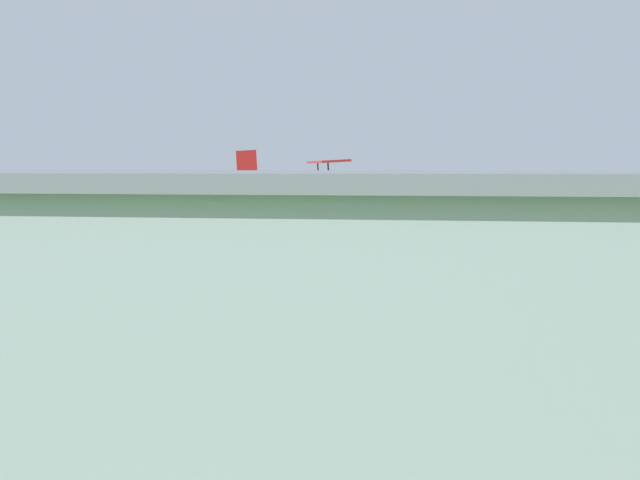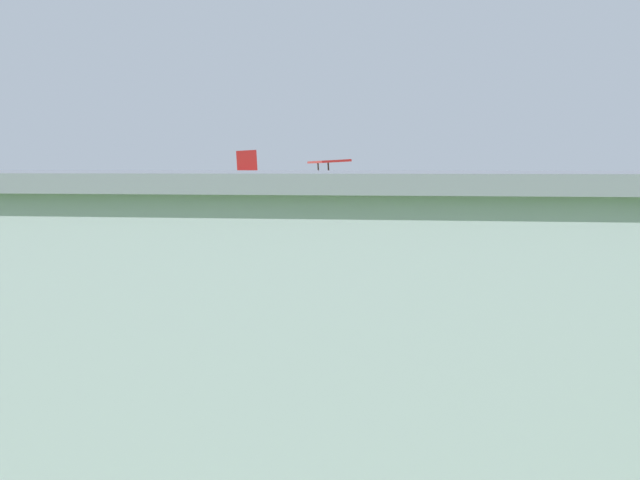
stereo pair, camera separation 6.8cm
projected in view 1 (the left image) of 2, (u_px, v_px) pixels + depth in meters
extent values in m
plane|color=#608C42|center=(404.00, 306.00, 57.14)|extent=(400.00, 400.00, 0.00)
cube|color=#99A3AD|center=(301.00, 339.00, 24.44)|extent=(29.34, 14.53, 7.34)
cube|color=slate|center=(301.00, 179.00, 24.17)|extent=(29.94, 15.13, 0.35)
cube|color=#384251|center=(351.00, 322.00, 31.54)|extent=(10.00, 0.23, 6.02)
cylinder|color=#B21E1E|center=(304.00, 184.00, 55.56)|extent=(6.96, 2.96, 1.37)
cone|color=black|center=(373.00, 187.00, 55.96)|extent=(0.91, 0.88, 0.74)
cube|color=#B21E1E|center=(319.00, 187.00, 55.66)|extent=(3.92, 8.66, 0.20)
cube|color=#B21E1E|center=(328.00, 161.00, 55.61)|extent=(3.92, 8.66, 0.20)
cube|color=#B21E1E|center=(247.00, 162.00, 55.17)|extent=(1.15, 0.43, 1.36)
cube|color=#B21E1E|center=(246.00, 181.00, 55.24)|extent=(1.61, 2.75, 0.13)
cylinder|color=black|center=(317.00, 208.00, 54.78)|extent=(0.65, 0.32, 0.64)
cylinder|color=black|center=(313.00, 207.00, 56.66)|extent=(0.65, 0.32, 0.64)
cylinder|color=#332D28|center=(329.00, 175.00, 52.91)|extent=(0.17, 0.12, 1.44)
cylinder|color=#332D28|center=(318.00, 174.00, 58.36)|extent=(0.17, 0.12, 1.44)
cube|color=slate|center=(75.00, 342.00, 41.44)|extent=(1.84, 4.42, 0.72)
cube|color=#2D3842|center=(75.00, 327.00, 41.39)|extent=(1.56, 2.50, 0.55)
cylinder|color=black|center=(77.00, 358.00, 39.84)|extent=(0.25, 0.65, 0.64)
cylinder|color=black|center=(38.00, 356.00, 40.22)|extent=(0.25, 0.65, 0.64)
cylinder|color=black|center=(109.00, 345.00, 42.70)|extent=(0.25, 0.65, 0.64)
cylinder|color=black|center=(73.00, 344.00, 43.09)|extent=(0.25, 0.65, 0.64)
cylinder|color=#B23333|center=(50.00, 336.00, 44.46)|extent=(0.36, 0.36, 0.89)
cylinder|color=beige|center=(49.00, 318.00, 44.40)|extent=(0.42, 0.42, 0.63)
sphere|color=#D8AD84|center=(49.00, 308.00, 44.37)|extent=(0.24, 0.24, 0.24)
cylinder|color=orange|center=(412.00, 354.00, 40.23)|extent=(0.44, 0.44, 0.84)
cylinder|color=#B23333|center=(412.00, 336.00, 40.18)|extent=(0.53, 0.53, 0.60)
sphere|color=#D8AD84|center=(412.00, 326.00, 40.15)|extent=(0.23, 0.23, 0.23)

